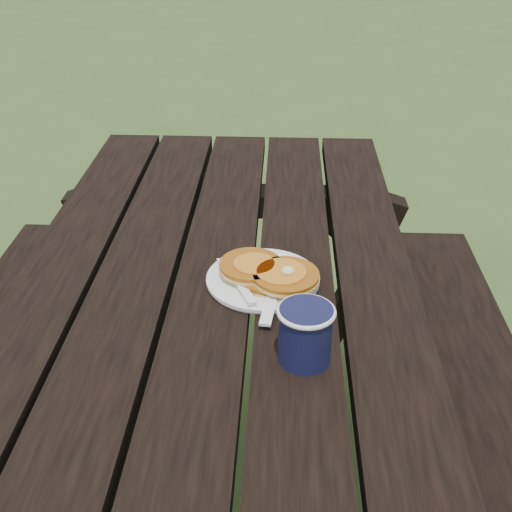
{
  "coord_description": "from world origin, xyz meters",
  "views": [
    {
      "loc": [
        0.12,
        -0.84,
        1.4
      ],
      "look_at": [
        0.08,
        0.16,
        0.8
      ],
      "focal_mm": 45.0,
      "sensor_mm": 36.0,
      "label": 1
    }
  ],
  "objects_px": {
    "picnic_table": "(212,486)",
    "plate": "(263,280)",
    "pancake_stack": "(269,273)",
    "coffee_cup": "(305,331)"
  },
  "relations": [
    {
      "from": "pancake_stack",
      "to": "coffee_cup",
      "type": "relative_size",
      "value": 1.94
    },
    {
      "from": "plate",
      "to": "picnic_table",
      "type": "bearing_deg",
      "value": -121.39
    },
    {
      "from": "picnic_table",
      "to": "plate",
      "type": "distance_m",
      "value": 0.43
    },
    {
      "from": "pancake_stack",
      "to": "coffee_cup",
      "type": "bearing_deg",
      "value": -73.73
    },
    {
      "from": "picnic_table",
      "to": "plate",
      "type": "relative_size",
      "value": 8.89
    },
    {
      "from": "picnic_table",
      "to": "pancake_stack",
      "type": "distance_m",
      "value": 0.44
    },
    {
      "from": "plate",
      "to": "pancake_stack",
      "type": "relative_size",
      "value": 1.11
    },
    {
      "from": "picnic_table",
      "to": "coffee_cup",
      "type": "xyz_separation_m",
      "value": [
        0.16,
        -0.06,
        0.44
      ]
    },
    {
      "from": "pancake_stack",
      "to": "coffee_cup",
      "type": "height_order",
      "value": "coffee_cup"
    },
    {
      "from": "picnic_table",
      "to": "pancake_stack",
      "type": "height_order",
      "value": "pancake_stack"
    }
  ]
}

